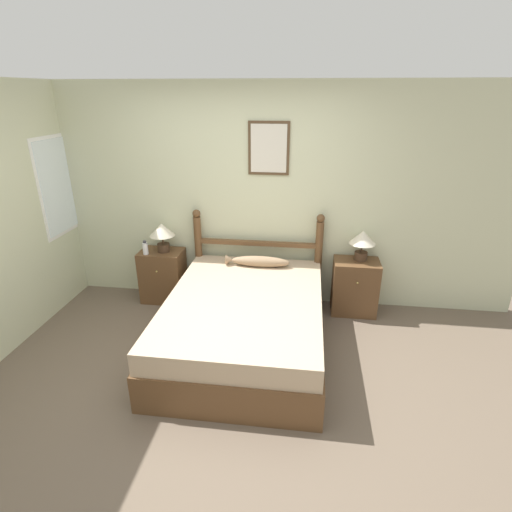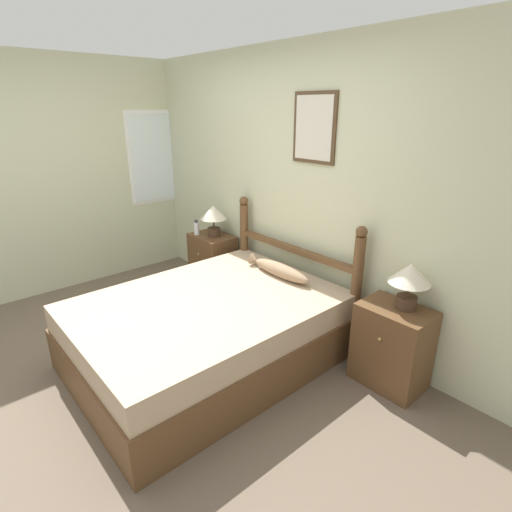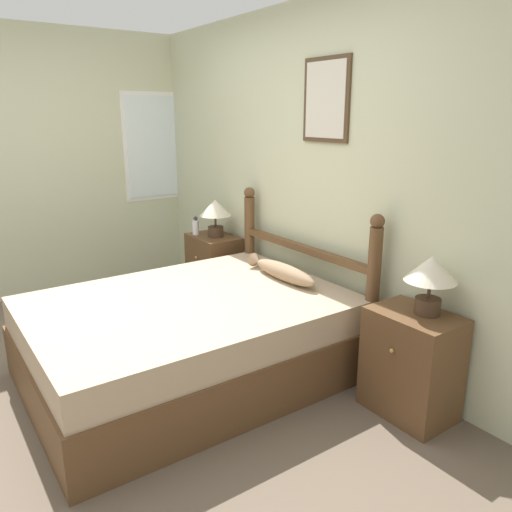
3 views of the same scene
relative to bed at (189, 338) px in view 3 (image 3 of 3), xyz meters
The scene contains 11 objects.
ground_plane 0.71m from the bed, 109.34° to the right, with size 16.00×16.00×0.00m, color brown.
wall_back 1.51m from the bed, 100.85° to the left, with size 6.40×0.08×2.55m.
wall_left 2.61m from the bed, 166.10° to the right, with size 0.08×6.40×2.55m.
bed is the anchor object (origin of this frame).
headboard 1.05m from the bed, 90.00° to the left, with size 1.54×0.09×1.15m.
nightstand_left 1.45m from the bed, 142.88° to the left, with size 0.51×0.38×0.65m.
nightstand_right 1.45m from the bed, 37.12° to the left, with size 0.51×0.38×0.65m.
table_lamp_left 1.55m from the bed, 141.83° to the left, with size 0.29×0.29×0.35m.
table_lamp_right 1.63m from the bed, 37.61° to the left, with size 0.29×0.29×0.35m.
bottle 1.57m from the bed, 149.45° to the left, with size 0.06×0.06×0.18m.
fish_pillow 0.84m from the bed, 87.30° to the left, with size 0.73×0.14×0.12m.
Camera 3 is at (3.03, -0.80, 1.76)m, focal length 35.00 mm.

